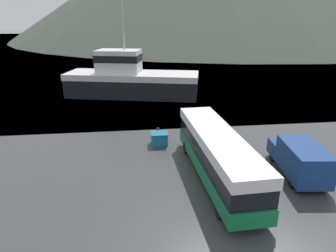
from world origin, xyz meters
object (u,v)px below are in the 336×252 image
(storage_bin, at_px, (159,138))
(delivery_van, at_px, (300,158))
(fishing_boat, at_px, (130,79))
(tour_bus, at_px, (217,153))

(storage_bin, bearing_deg, delivery_van, -35.67)
(fishing_boat, relative_size, storage_bin, 12.60)
(tour_bus, height_order, fishing_boat, fishing_boat)
(tour_bus, bearing_deg, delivery_van, -5.90)
(delivery_van, bearing_deg, storage_bin, 151.09)
(tour_bus, distance_m, fishing_boat, 23.01)
(storage_bin, bearing_deg, tour_bus, -61.79)
(tour_bus, xyz_separation_m, delivery_van, (5.44, -0.34, -0.52))
(fishing_boat, height_order, storage_bin, fishing_boat)
(delivery_van, bearing_deg, tour_bus, -176.77)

